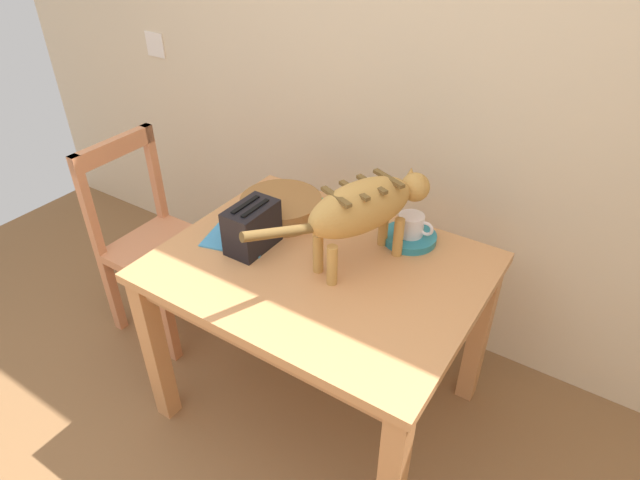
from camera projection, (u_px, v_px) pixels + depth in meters
wall_rear at (428, 66)px, 2.09m from camera, size 5.01×0.11×2.50m
dining_table at (320, 284)px, 1.94m from camera, size 1.11×0.87×0.74m
cat at (364, 208)px, 1.77m from camera, size 0.33×0.69×0.32m
saucer_bowl at (409, 237)px, 2.00m from camera, size 0.20×0.20×0.03m
coffee_mug at (412, 225)px, 1.96m from camera, size 0.14×0.10×0.08m
magazine at (239, 238)px, 2.01m from camera, size 0.28×0.24×0.01m
book_stack at (313, 207)px, 2.17m from camera, size 0.20×0.16×0.04m
wicker_basket at (281, 207)px, 2.12m from camera, size 0.32×0.32×0.08m
toaster at (252, 227)px, 1.92m from camera, size 0.12×0.20×0.18m
wooden_chair_near at (155, 242)px, 2.49m from camera, size 0.42×0.42×0.93m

